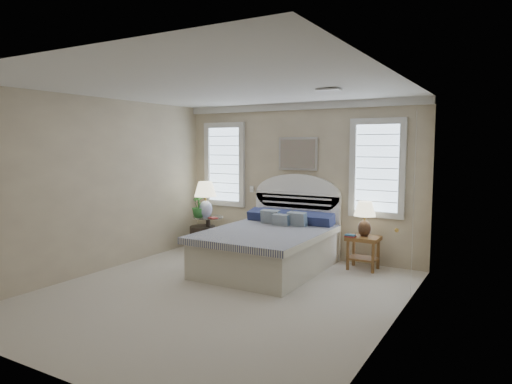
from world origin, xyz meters
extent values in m
cube|color=beige|center=(0.00, 0.00, 0.00)|extent=(4.50, 5.00, 0.01)
cube|color=silver|center=(0.00, 0.00, 2.70)|extent=(4.50, 5.00, 0.01)
cube|color=tan|center=(0.00, 2.50, 1.35)|extent=(4.50, 0.02, 2.70)
cube|color=tan|center=(-2.25, 0.00, 1.35)|extent=(0.02, 5.00, 2.70)
cube|color=tan|center=(2.25, 0.00, 1.35)|extent=(0.02, 5.00, 2.70)
cube|color=silver|center=(0.00, 2.46, 2.64)|extent=(4.50, 0.08, 0.12)
cube|color=#B2B2B2|center=(1.20, 0.80, 2.68)|extent=(0.30, 0.20, 0.02)
cube|color=silver|center=(-0.95, 2.48, 1.15)|extent=(0.08, 0.01, 0.12)
cube|color=silver|center=(-1.55, 2.48, 1.60)|extent=(0.90, 0.06, 1.60)
cube|color=silver|center=(1.40, 2.48, 1.60)|extent=(0.90, 0.06, 1.60)
cube|color=silver|center=(0.00, 2.46, 1.82)|extent=(0.74, 0.04, 0.58)
cube|color=white|center=(2.23, 1.20, 1.20)|extent=(0.02, 1.80, 2.40)
cube|color=beige|center=(0.00, 1.33, 0.28)|extent=(1.60, 2.10, 0.55)
cube|color=navy|center=(0.00, 1.28, 0.59)|extent=(1.72, 2.15, 0.10)
cube|color=white|center=(0.00, 2.44, 0.55)|extent=(1.62, 0.08, 1.10)
cube|color=navy|center=(-0.40, 2.16, 0.73)|extent=(0.75, 0.31, 0.23)
cube|color=navy|center=(0.40, 2.16, 0.73)|extent=(0.75, 0.31, 0.23)
cube|color=#37567D|center=(-0.25, 1.93, 0.71)|extent=(0.33, 0.20, 0.34)
cube|color=#37567D|center=(0.25, 1.93, 0.71)|extent=(0.33, 0.20, 0.34)
cube|color=#37567D|center=(0.00, 1.83, 0.69)|extent=(0.28, 0.14, 0.29)
cylinder|color=black|center=(-1.65, 2.05, 0.01)|extent=(0.32, 0.32, 0.03)
cylinder|color=black|center=(-1.65, 2.05, 0.30)|extent=(0.08, 0.08, 0.60)
cylinder|color=silver|center=(-1.65, 2.05, 0.62)|extent=(0.56, 0.56, 0.02)
cube|color=brown|center=(1.30, 2.15, 0.50)|extent=(0.50, 0.40, 0.06)
cube|color=brown|center=(1.30, 2.15, 0.18)|extent=(0.44, 0.34, 0.03)
cube|color=brown|center=(1.10, 2.00, 0.23)|extent=(0.04, 0.04, 0.47)
cube|color=brown|center=(1.10, 2.30, 0.23)|extent=(0.04, 0.04, 0.47)
cube|color=brown|center=(1.50, 2.00, 0.23)|extent=(0.04, 0.04, 0.47)
cube|color=brown|center=(1.50, 2.30, 0.23)|extent=(0.04, 0.04, 0.47)
cylinder|color=black|center=(-1.76, 2.03, 0.22)|extent=(0.56, 0.56, 0.44)
cylinder|color=white|center=(-1.67, 2.00, 0.65)|extent=(0.17, 0.17, 0.03)
ellipsoid|color=white|center=(-1.67, 2.00, 0.78)|extent=(0.31, 0.31, 0.32)
cylinder|color=gold|center=(-1.67, 2.00, 0.97)|extent=(0.04, 0.04, 0.11)
cylinder|color=black|center=(1.30, 2.19, 0.54)|extent=(0.13, 0.13, 0.03)
ellipsoid|color=black|center=(1.30, 2.19, 0.65)|extent=(0.24, 0.24, 0.26)
cylinder|color=gold|center=(1.30, 2.19, 0.82)|extent=(0.03, 0.03, 0.10)
imported|color=#3D712D|center=(-1.77, 1.91, 0.85)|extent=(0.30, 0.30, 0.43)
cube|color=maroon|center=(-1.43, 1.90, 0.64)|extent=(0.21, 0.18, 0.02)
cube|color=maroon|center=(1.14, 2.00, 0.54)|extent=(0.17, 0.13, 0.02)
cube|color=#255170|center=(1.14, 2.00, 0.56)|extent=(0.16, 0.12, 0.02)
camera|label=1|loc=(3.37, -4.85, 1.97)|focal=32.00mm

